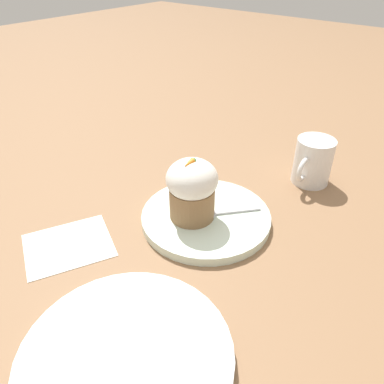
{
  "coord_description": "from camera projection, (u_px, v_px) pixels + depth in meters",
  "views": [
    {
      "loc": [
        0.41,
        0.31,
        0.41
      ],
      "look_at": [
        0.02,
        -0.02,
        0.06
      ],
      "focal_mm": 35.0,
      "sensor_mm": 36.0,
      "label": 1
    }
  ],
  "objects": [
    {
      "name": "ground_plane",
      "position": [
        206.0,
        221.0,
        0.66
      ],
      "size": [
        4.0,
        4.0,
        0.0
      ],
      "primitive_type": "plane",
      "color": "#846042"
    },
    {
      "name": "dessert_plate",
      "position": [
        206.0,
        217.0,
        0.65
      ],
      "size": [
        0.22,
        0.22,
        0.02
      ],
      "color": "silver",
      "rests_on": "ground_plane"
    },
    {
      "name": "carrot_cake",
      "position": [
        192.0,
        189.0,
        0.61
      ],
      "size": [
        0.09,
        0.09,
        0.11
      ],
      "color": "olive",
      "rests_on": "dessert_plate"
    },
    {
      "name": "spoon",
      "position": [
        209.0,
        213.0,
        0.64
      ],
      "size": [
        0.11,
        0.1,
        0.01
      ],
      "color": "#B7B7BC",
      "rests_on": "dessert_plate"
    },
    {
      "name": "coffee_cup",
      "position": [
        313.0,
        161.0,
        0.74
      ],
      "size": [
        0.1,
        0.07,
        0.09
      ],
      "color": "white",
      "rests_on": "ground_plane"
    },
    {
      "name": "side_plate",
      "position": [
        126.0,
        357.0,
        0.43
      ],
      "size": [
        0.25,
        0.25,
        0.02
      ],
      "color": "silver",
      "rests_on": "ground_plane"
    },
    {
      "name": "paper_napkin",
      "position": [
        68.0,
        245.0,
        0.6
      ],
      "size": [
        0.17,
        0.16,
        0.0
      ],
      "color": "white",
      "rests_on": "ground_plane"
    }
  ]
}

